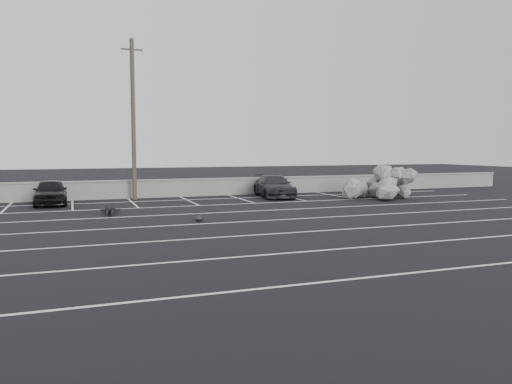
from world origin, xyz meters
name	(u,v)px	position (x,y,z in m)	size (l,w,h in m)	color
ground	(236,236)	(0.00, 0.00, 0.00)	(120.00, 120.00, 0.00)	black
seawall	(162,188)	(0.00, 14.00, 0.55)	(50.00, 0.45, 1.06)	gray
stall_lines	(201,219)	(-0.08, 4.41, 0.00)	(36.00, 20.05, 0.01)	silver
car_left	(51,192)	(-6.03, 12.00, 0.66)	(1.56, 3.89, 1.32)	black
car_right	(274,186)	(6.20, 11.78, 0.65)	(1.81, 4.45, 1.29)	#222228
utility_pole	(133,119)	(-1.69, 13.20, 4.49)	(1.18, 0.24, 8.87)	#4C4238
trash_bin	(282,187)	(7.19, 12.84, 0.52)	(0.70, 0.70, 1.02)	#27282A
riprap_pile	(379,190)	(11.76, 9.22, 0.46)	(5.48, 4.53, 1.09)	#A2A098
person	(110,208)	(-3.43, 7.46, 0.22)	(1.07, 2.28, 0.44)	black
skateboard	(199,219)	(-0.26, 3.92, 0.08)	(0.44, 0.84, 0.10)	black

